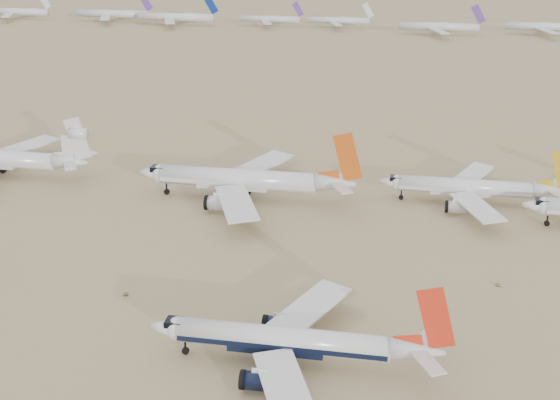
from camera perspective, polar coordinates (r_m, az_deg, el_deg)
ground at (r=129.18m, az=-0.67°, el=-11.14°), size 7000.00×7000.00×0.00m
main_airliner at (r=123.89m, az=1.11°, el=-10.29°), size 45.47×44.41×16.05m
row2_gold_tail at (r=192.00m, az=13.91°, el=0.88°), size 42.60×41.67×15.17m
row2_orange_tail at (r=188.91m, az=-2.46°, el=1.48°), size 52.00×50.87×18.55m
distant_storage_row at (r=444.16m, az=11.79°, el=12.54°), size 652.88×59.74×15.25m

